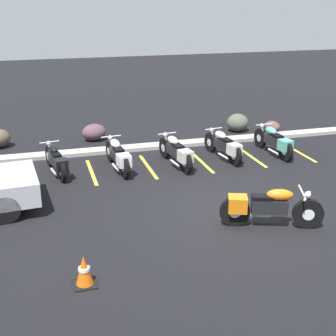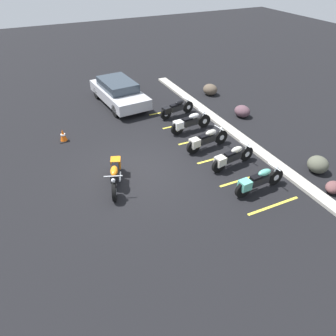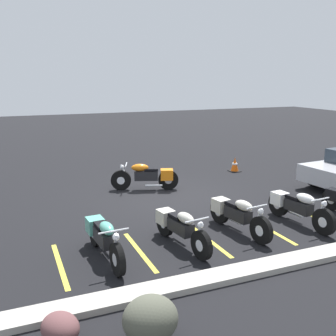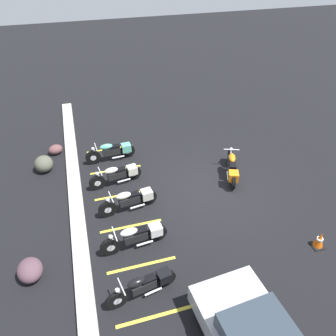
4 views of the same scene
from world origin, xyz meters
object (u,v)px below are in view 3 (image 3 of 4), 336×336
at_px(parked_bike_1, 297,206).
at_px(parked_bike_4, 103,237).
at_px(landscape_rock_0, 150,319).
at_px(landscape_rock_3, 60,328).
at_px(parked_bike_3, 179,226).
at_px(motorcycle_orange_featured, 148,176).
at_px(parked_bike_2, 236,214).
at_px(traffic_cone, 235,165).

relative_size(parked_bike_1, parked_bike_4, 1.01).
xyz_separation_m(parked_bike_4, landscape_rock_0, (0.02, 2.85, -0.12)).
bearing_deg(landscape_rock_0, landscape_rock_3, -21.19).
bearing_deg(parked_bike_3, motorcycle_orange_featured, 160.48).
relative_size(parked_bike_2, parked_bike_4, 1.00).
xyz_separation_m(parked_bike_1, parked_bike_2, (1.71, -0.13, -0.00)).
relative_size(parked_bike_1, landscape_rock_0, 2.68).
bearing_deg(parked_bike_4, traffic_cone, 125.98).
bearing_deg(parked_bike_4, parked_bike_3, 84.49).
height_order(parked_bike_2, landscape_rock_0, parked_bike_2).
distance_m(parked_bike_3, parked_bike_4, 1.69).
xyz_separation_m(parked_bike_1, landscape_rock_3, (6.19, 2.42, -0.24)).
relative_size(parked_bike_4, landscape_rock_0, 2.65).
xyz_separation_m(motorcycle_orange_featured, landscape_rock_3, (3.75, 6.76, -0.26)).
distance_m(motorcycle_orange_featured, parked_bike_3, 4.50).
relative_size(parked_bike_4, traffic_cone, 3.75).
distance_m(parked_bike_2, landscape_rock_3, 5.16).
bearing_deg(landscape_rock_0, parked_bike_1, -150.11).
relative_size(landscape_rock_0, traffic_cone, 1.41).
height_order(landscape_rock_0, landscape_rock_3, landscape_rock_0).
bearing_deg(parked_bike_4, motorcycle_orange_featured, 145.90).
bearing_deg(parked_bike_1, parked_bike_3, -94.33).
distance_m(motorcycle_orange_featured, traffic_cone, 4.20).
xyz_separation_m(parked_bike_2, landscape_rock_3, (4.48, 2.55, -0.24)).
bearing_deg(traffic_cone, landscape_rock_0, 51.65).
relative_size(parked_bike_1, landscape_rock_3, 3.54).
height_order(parked_bike_1, traffic_cone, parked_bike_1).
relative_size(parked_bike_1, parked_bike_3, 1.04).
xyz_separation_m(parked_bike_1, parked_bike_4, (4.99, 0.02, -0.00)).
bearing_deg(traffic_cone, parked_bike_3, 48.53).
bearing_deg(motorcycle_orange_featured, parked_bike_3, 99.32).
bearing_deg(landscape_rock_0, parked_bike_2, -137.63).
bearing_deg(landscape_rock_3, parked_bike_3, -140.87).
height_order(parked_bike_3, landscape_rock_0, parked_bike_3).
height_order(motorcycle_orange_featured, landscape_rock_0, motorcycle_orange_featured).
relative_size(landscape_rock_0, landscape_rock_3, 1.32).
xyz_separation_m(parked_bike_2, parked_bike_4, (3.28, 0.15, -0.00)).
distance_m(parked_bike_3, traffic_cone, 7.40).
bearing_deg(parked_bike_1, traffic_cone, 158.14).
bearing_deg(parked_bike_4, parked_bike_1, 86.41).
relative_size(parked_bike_3, landscape_rock_3, 3.42).
xyz_separation_m(motorcycle_orange_featured, parked_bike_4, (2.55, 4.37, -0.02)).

